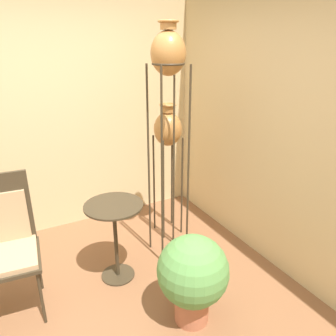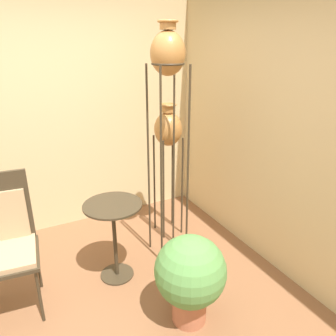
{
  "view_description": "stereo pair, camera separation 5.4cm",
  "coord_description": "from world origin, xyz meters",
  "px_view_note": "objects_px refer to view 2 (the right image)",
  "views": [
    {
      "loc": [
        -0.45,
        -1.88,
        2.08
      ],
      "look_at": [
        1.04,
        0.87,
        0.86
      ],
      "focal_mm": 35.0,
      "sensor_mm": 36.0,
      "label": 1
    },
    {
      "loc": [
        -0.4,
        -1.9,
        2.08
      ],
      "look_at": [
        1.04,
        0.87,
        0.86
      ],
      "focal_mm": 35.0,
      "sensor_mm": 36.0,
      "label": 2
    }
  ],
  "objects_px": {
    "side_table": "(114,225)",
    "potted_plant": "(190,275)",
    "vase_stand_tall": "(168,62)",
    "chair": "(3,238)",
    "vase_stand_medium": "(168,131)"
  },
  "relations": [
    {
      "from": "side_table",
      "to": "potted_plant",
      "type": "xyz_separation_m",
      "value": [
        0.33,
        -0.77,
        -0.12
      ]
    },
    {
      "from": "vase_stand_tall",
      "to": "vase_stand_medium",
      "type": "xyz_separation_m",
      "value": [
        0.19,
        0.35,
        -0.71
      ]
    },
    {
      "from": "vase_stand_tall",
      "to": "chair",
      "type": "xyz_separation_m",
      "value": [
        -1.49,
        -0.05,
        -1.27
      ]
    },
    {
      "from": "chair",
      "to": "potted_plant",
      "type": "relative_size",
      "value": 1.53
    },
    {
      "from": "side_table",
      "to": "potted_plant",
      "type": "relative_size",
      "value": 1.02
    },
    {
      "from": "vase_stand_medium",
      "to": "potted_plant",
      "type": "bearing_deg",
      "value": -110.28
    },
    {
      "from": "vase_stand_tall",
      "to": "potted_plant",
      "type": "distance_m",
      "value": 1.75
    },
    {
      "from": "vase_stand_medium",
      "to": "side_table",
      "type": "bearing_deg",
      "value": -148.98
    },
    {
      "from": "chair",
      "to": "potted_plant",
      "type": "distance_m",
      "value": 1.49
    },
    {
      "from": "vase_stand_medium",
      "to": "side_table",
      "type": "height_order",
      "value": "vase_stand_medium"
    },
    {
      "from": "vase_stand_medium",
      "to": "vase_stand_tall",
      "type": "bearing_deg",
      "value": -117.81
    },
    {
      "from": "vase_stand_tall",
      "to": "side_table",
      "type": "height_order",
      "value": "vase_stand_tall"
    },
    {
      "from": "side_table",
      "to": "vase_stand_tall",
      "type": "bearing_deg",
      "value": 11.53
    },
    {
      "from": "vase_stand_tall",
      "to": "side_table",
      "type": "relative_size",
      "value": 2.97
    },
    {
      "from": "side_table",
      "to": "potted_plant",
      "type": "distance_m",
      "value": 0.85
    }
  ]
}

